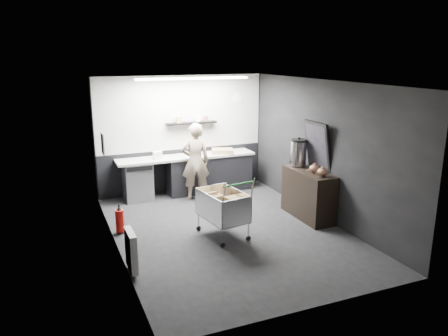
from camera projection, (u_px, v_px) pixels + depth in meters
name	position (u px, v px, depth m)	size (l,w,h in m)	color
floor	(228.00, 231.00, 8.07)	(5.50, 5.50, 0.00)	black
ceiling	(228.00, 82.00, 7.38)	(5.50, 5.50, 0.00)	silver
wall_back	(182.00, 134.00, 10.18)	(5.50, 5.50, 0.00)	black
wall_front	(317.00, 209.00, 5.27)	(5.50, 5.50, 0.00)	black
wall_left	(113.00, 171.00, 6.98)	(5.50, 5.50, 0.00)	black
wall_right	(323.00, 150.00, 8.46)	(5.50, 5.50, 0.00)	black
kitchen_wall_panel	(182.00, 113.00, 10.03)	(3.95, 0.02, 1.70)	#B6B5B1
dado_panel	(183.00, 169.00, 10.38)	(3.95, 0.02, 1.00)	black
floating_shelf	(192.00, 123.00, 10.07)	(1.20, 0.22, 0.04)	black
wall_clock	(237.00, 97.00, 10.47)	(0.20, 0.20, 0.03)	white
poster	(103.00, 144.00, 8.10)	(0.02, 0.30, 0.40)	silver
poster_red_band	(103.00, 140.00, 8.08)	(0.01, 0.22, 0.10)	red
radiator	(131.00, 250.00, 6.45)	(0.10, 0.50, 0.60)	white
ceiling_strip	(193.00, 78.00, 9.04)	(2.40, 0.20, 0.04)	white
prep_counter	(193.00, 174.00, 10.16)	(3.20, 0.61, 0.90)	black
person	(195.00, 162.00, 9.63)	(0.63, 0.41, 1.72)	beige
shopping_cart	(222.00, 208.00, 7.71)	(0.75, 1.10, 1.11)	silver
sideboard	(308.00, 188.00, 8.62)	(0.55, 1.27, 1.91)	black
fire_extinguisher	(120.00, 220.00, 7.90)	(0.16, 0.16, 0.52)	red
cardboard_box	(222.00, 151.00, 10.26)	(0.49, 0.37, 0.10)	#947D4F
pink_tub	(195.00, 151.00, 10.05)	(0.19, 0.19, 0.19)	silver
white_container	(158.00, 155.00, 9.68)	(0.19, 0.15, 0.17)	white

